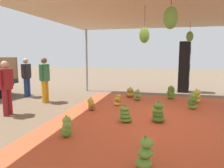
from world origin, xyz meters
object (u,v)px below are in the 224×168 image
banana_bunch_9 (125,115)px  banana_bunch_11 (193,101)px  worker_0 (26,74)px  speaker_stack (184,67)px  banana_bunch_7 (118,100)px  banana_bunch_10 (130,93)px  banana_bunch_8 (67,127)px  worker_1 (45,76)px  banana_bunch_2 (171,93)px  banana_bunch_0 (158,113)px  banana_bunch_4 (91,105)px  banana_bunch_6 (145,154)px  banana_bunch_3 (138,96)px  worker_2 (6,84)px  banana_bunch_5 (196,97)px

banana_bunch_9 → banana_bunch_11: size_ratio=0.80×
worker_0 → speaker_stack: 6.86m
banana_bunch_7 → banana_bunch_10: bearing=-7.0°
banana_bunch_10 → banana_bunch_8: bearing=171.8°
banana_bunch_10 → worker_1: (-1.63, 2.84, 0.76)m
banana_bunch_2 → banana_bunch_10: bearing=91.0°
banana_bunch_0 → banana_bunch_11: bearing=-33.8°
banana_bunch_7 → worker_0: 4.01m
banana_bunch_7 → worker_1: bearing=92.8°
banana_bunch_4 → banana_bunch_11: size_ratio=0.75×
banana_bunch_6 → banana_bunch_11: (3.83, -1.15, 0.03)m
banana_bunch_4 → banana_bunch_8: 2.11m
banana_bunch_3 → banana_bunch_7: banana_bunch_3 is taller
banana_bunch_7 → banana_bunch_3: bearing=-32.1°
banana_bunch_2 → worker_2: worker_2 is taller
banana_bunch_0 → worker_0: size_ratio=0.35×
banana_bunch_6 → banana_bunch_11: size_ratio=0.90×
banana_bunch_7 → banana_bunch_11: bearing=-88.6°
worker_2 → speaker_stack: bearing=-45.2°
banana_bunch_5 → banana_bunch_11: banana_bunch_11 is taller
banana_bunch_0 → banana_bunch_6: bearing=176.8°
banana_bunch_3 → worker_2: bearing=129.3°
banana_bunch_4 → banana_bunch_10: banana_bunch_4 is taller
worker_1 → speaker_stack: 6.10m
banana_bunch_6 → worker_1: (3.65, 3.91, 0.72)m
banana_bunch_4 → worker_0: bearing=66.6°
banana_bunch_2 → banana_bunch_7: banana_bunch_2 is taller
banana_bunch_6 → banana_bunch_7: 3.98m
banana_bunch_9 → worker_0: bearing=63.2°
banana_bunch_4 → banana_bunch_10: bearing=-19.6°
banana_bunch_0 → banana_bunch_8: size_ratio=1.16×
banana_bunch_3 → worker_2: 4.42m
banana_bunch_0 → banana_bunch_11: size_ratio=0.96×
banana_bunch_6 → banana_bunch_11: banana_bunch_11 is taller
banana_bunch_7 → worker_0: worker_0 is taller
banana_bunch_2 → banana_bunch_7: 2.35m
banana_bunch_2 → worker_0: size_ratio=0.34×
banana_bunch_5 → banana_bunch_11: bearing=166.0°
banana_bunch_4 → speaker_stack: bearing=-36.3°
banana_bunch_8 → banana_bunch_5: bearing=-37.9°
banana_bunch_4 → banana_bunch_8: (-2.10, -0.20, 0.02)m
banana_bunch_11 → worker_2: size_ratio=0.37×
banana_bunch_11 → banana_bunch_2: bearing=22.6°
banana_bunch_7 → banana_bunch_11: banana_bunch_11 is taller
banana_bunch_6 → speaker_stack: size_ratio=0.22×
banana_bunch_5 → worker_0: (-0.48, 6.55, 0.69)m
banana_bunch_5 → banana_bunch_8: banana_bunch_5 is taller
banana_bunch_11 → speaker_stack: size_ratio=0.25×
banana_bunch_5 → banana_bunch_2: bearing=60.8°
banana_bunch_6 → banana_bunch_7: banana_bunch_6 is taller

